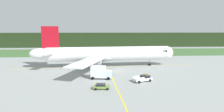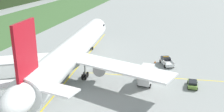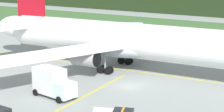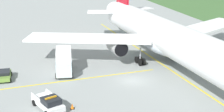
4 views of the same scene
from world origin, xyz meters
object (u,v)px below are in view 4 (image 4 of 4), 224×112
Objects in this scene: ops_pickup_truck at (49,103)px; apron_cone at (72,106)px; catering_truck at (64,61)px; staff_car at (4,75)px; airliner at (167,38)px.

ops_pickup_truck is 8.39× the size of apron_cone.
ops_pickup_truck is 0.88× the size of catering_truck.
staff_car is at bearing -88.19° from catering_truck.
catering_truck is at bearing 91.81° from staff_car.
airliner is 17.27m from catering_truck.
staff_car is 6.04× the size of apron_cone.
apron_cone is (12.36, 8.42, -0.37)m from staff_car.
catering_truck is (-11.99, 3.48, 1.07)m from ops_pickup_truck.
airliner is 21.18m from apron_cone.
catering_truck reaches higher than staff_car.
airliner is 9.88× the size of ops_pickup_truck.
catering_truck is at bearing 176.91° from apron_cone.
airliner reaches higher than apron_cone.
ops_pickup_truck is 12.54m from catering_truck.
catering_truck is at bearing 163.80° from ops_pickup_truck.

